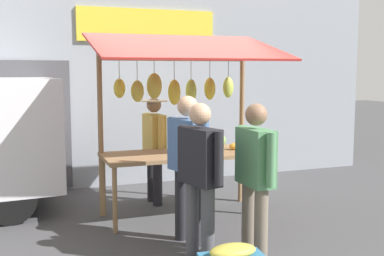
{
  "coord_description": "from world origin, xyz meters",
  "views": [
    {
      "loc": [
        2.18,
        6.13,
        2.0
      ],
      "look_at": [
        0.0,
        0.3,
        1.25
      ],
      "focal_mm": 45.45,
      "sensor_mm": 36.0,
      "label": 1
    }
  ],
  "objects": [
    {
      "name": "shopper_with_ponytail",
      "position": [
        -0.13,
        1.79,
        0.96
      ],
      "size": [
        0.23,
        0.71,
        1.66
      ],
      "rotation": [
        0.0,
        0.0,
        -1.56
      ],
      "color": "#726656",
      "rests_on": "ground"
    },
    {
      "name": "vendor_with_sunhat",
      "position": [
        0.21,
        -0.75,
        0.93
      ],
      "size": [
        0.41,
        0.68,
        1.59
      ],
      "rotation": [
        0.0,
        0.0,
        1.63
      ],
      "color": "#232328",
      "rests_on": "ground"
    },
    {
      "name": "shopper_in_striped_shirt",
      "position": [
        0.39,
        1.56,
        0.97
      ],
      "size": [
        0.34,
        0.69,
        1.66
      ],
      "rotation": [
        0.0,
        0.0,
        -1.31
      ],
      "color": "#4C4C51",
      "rests_on": "ground"
    },
    {
      "name": "ground_plane",
      "position": [
        0.0,
        0.0,
        0.0
      ],
      "size": [
        40.0,
        40.0,
        0.0
      ],
      "primitive_type": "plane",
      "color": "#424244"
    },
    {
      "name": "shopper_with_shopping_bag",
      "position": [
        0.32,
        1.02,
        1.0
      ],
      "size": [
        0.35,
        0.7,
        1.71
      ],
      "rotation": [
        0.0,
        0.0,
        -1.31
      ],
      "color": "#232328",
      "rests_on": "ground"
    },
    {
      "name": "street_backdrop",
      "position": [
        0.04,
        -2.2,
        1.7
      ],
      "size": [
        9.0,
        0.3,
        3.4
      ],
      "color": "#8C939E",
      "rests_on": "ground"
    },
    {
      "name": "market_stall",
      "position": [
        -0.02,
        -0.07,
        1.55
      ],
      "size": [
        2.5,
        1.46,
        2.5
      ],
      "color": "olive",
      "rests_on": "ground"
    }
  ]
}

